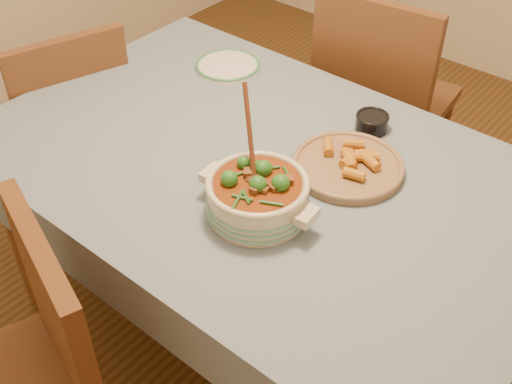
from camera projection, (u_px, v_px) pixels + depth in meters
floor at (261, 328)px, 2.32m from camera, size 4.50×4.50×0.00m
dining_table at (262, 187)px, 1.89m from camera, size 1.68×1.08×0.76m
stew_casserole at (257, 194)px, 1.63m from camera, size 0.34×0.28×0.31m
white_plate at (228, 66)px, 2.24m from camera, size 0.24×0.24×0.02m
condiment_bowl at (372, 121)px, 1.94m from camera, size 0.12×0.12×0.05m
fried_plate at (348, 164)px, 1.79m from camera, size 0.36×0.36×0.05m
chair_far at (379, 96)px, 2.47m from camera, size 0.51×0.51×0.99m
chair_near at (26, 381)px, 1.53m from camera, size 0.57×0.57×0.96m
chair_left at (72, 122)px, 2.43m from camera, size 0.53×0.53×0.90m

